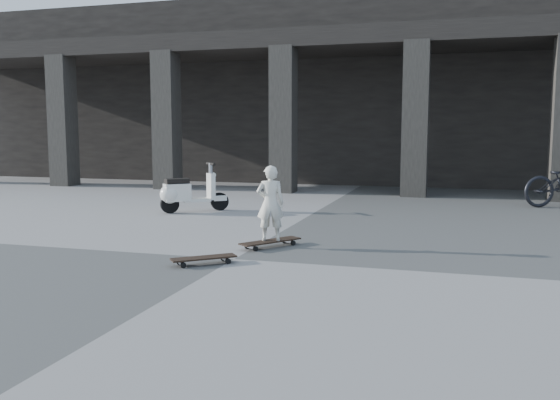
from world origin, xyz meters
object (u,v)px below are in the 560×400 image
(scooter, at_px, (183,193))
(skateboard_spare, at_px, (204,259))
(longboard, at_px, (270,242))
(child, at_px, (270,203))

(scooter, bearing_deg, skateboard_spare, -102.67)
(skateboard_spare, bearing_deg, longboard, 30.33)
(child, xyz_separation_m, scooter, (-2.88, 3.03, -0.25))
(longboard, distance_m, scooter, 4.19)
(longboard, bearing_deg, child, 178.02)
(longboard, distance_m, child, 0.58)
(longboard, xyz_separation_m, scooter, (-2.88, 3.03, 0.33))
(child, relative_size, scooter, 0.93)
(longboard, bearing_deg, scooter, 78.49)
(skateboard_spare, height_order, scooter, scooter)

